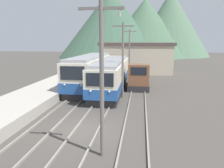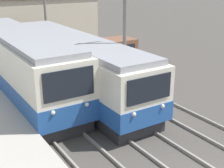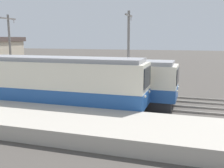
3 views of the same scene
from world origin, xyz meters
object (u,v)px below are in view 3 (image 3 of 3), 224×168
Objects in this scene: shunting_locomotive at (84,81)px; catenary_mast_mid at (128,53)px; commuter_train_left at (53,86)px; commuter_train_center at (85,82)px; catenary_mast_far at (10,51)px.

catenary_mast_mid is (-1.49, -4.59, 2.72)m from shunting_locomotive.
commuter_train_left reaches higher than commuter_train_center.
catenary_mast_far is (0.00, 11.26, 0.00)m from catenary_mast_mid.
shunting_locomotive is (5.80, 0.16, -0.55)m from commuter_train_left.
commuter_train_left is at bearing -178.42° from shunting_locomotive.
shunting_locomotive is (3.00, 1.40, -0.41)m from commuter_train_center.
commuter_train_center is at bearing -23.81° from commuter_train_left.
catenary_mast_mid is (4.31, -4.43, 2.16)m from commuter_train_left.
commuter_train_left is 1.88× the size of catenary_mast_mid.
shunting_locomotive is 0.74× the size of catenary_mast_mid.
catenary_mast_mid and catenary_mast_far have the same top height.
commuter_train_left is 2.54× the size of shunting_locomotive.
commuter_train_left is 3.06m from commuter_train_center.
commuter_train_center is 2.72× the size of shunting_locomotive.
commuter_train_left is 1.88× the size of catenary_mast_far.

